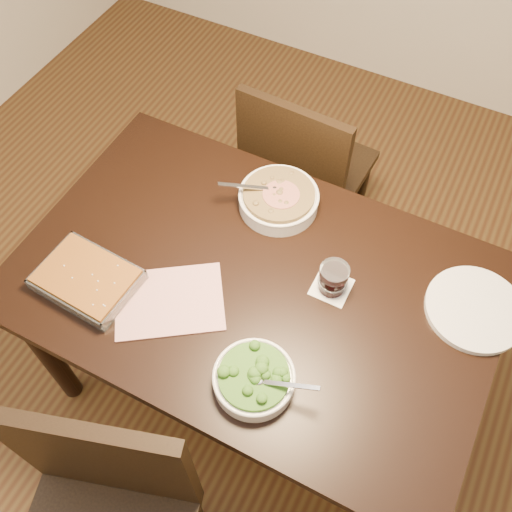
% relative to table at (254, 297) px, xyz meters
% --- Properties ---
extents(ground, '(4.00, 4.00, 0.00)m').
position_rel_table_xyz_m(ground, '(0.00, 0.00, -0.65)').
color(ground, '#3E2311').
rests_on(ground, ground).
extents(table, '(1.40, 0.90, 0.75)m').
position_rel_table_xyz_m(table, '(0.00, 0.00, 0.00)').
color(table, black).
rests_on(table, ground).
extents(magazine_a, '(0.38, 0.36, 0.01)m').
position_rel_table_xyz_m(magazine_a, '(-0.18, -0.17, 0.10)').
color(magazine_a, '#A12E39').
rests_on(magazine_a, table).
extents(coaster, '(0.11, 0.11, 0.00)m').
position_rel_table_xyz_m(coaster, '(0.21, 0.08, 0.10)').
color(coaster, white).
rests_on(coaster, table).
extents(stew_bowl, '(0.26, 0.26, 0.10)m').
position_rel_table_xyz_m(stew_bowl, '(-0.06, 0.29, 0.13)').
color(stew_bowl, white).
rests_on(stew_bowl, table).
extents(broccoli_bowl, '(0.24, 0.22, 0.08)m').
position_rel_table_xyz_m(broccoli_bowl, '(0.14, -0.28, 0.13)').
color(broccoli_bowl, white).
rests_on(broccoli_bowl, table).
extents(baking_dish, '(0.29, 0.22, 0.05)m').
position_rel_table_xyz_m(baking_dish, '(-0.43, -0.23, 0.12)').
color(baking_dish, silver).
rests_on(baking_dish, table).
extents(wine_tumbler, '(0.08, 0.08, 0.09)m').
position_rel_table_xyz_m(wine_tumbler, '(0.21, 0.08, 0.15)').
color(wine_tumbler, black).
rests_on(wine_tumbler, coaster).
extents(dinner_plate, '(0.28, 0.28, 0.02)m').
position_rel_table_xyz_m(dinner_plate, '(0.60, 0.20, 0.10)').
color(dinner_plate, silver).
rests_on(dinner_plate, table).
extents(chair_far, '(0.45, 0.45, 0.91)m').
position_rel_table_xyz_m(chair_far, '(-0.13, 0.67, -0.14)').
color(chair_far, black).
rests_on(chair_far, ground).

